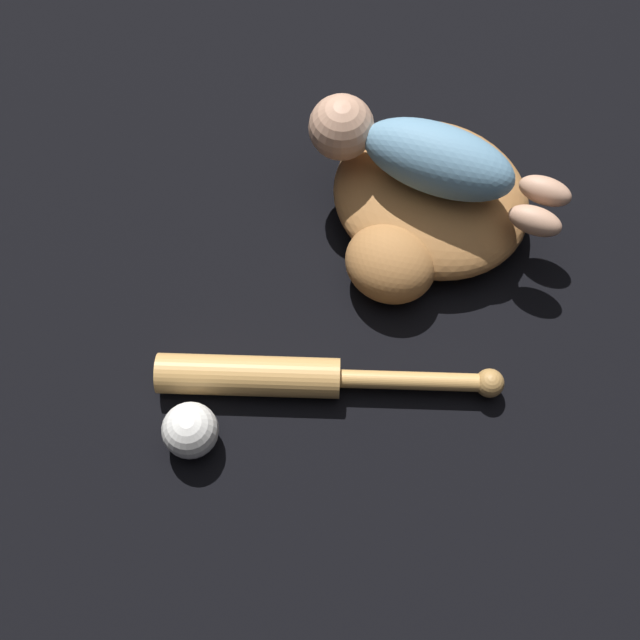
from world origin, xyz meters
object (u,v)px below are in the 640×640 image
(baseball_bat, at_px, (286,377))
(baby_figure, at_px, (420,154))
(baseball, at_px, (192,433))
(baseball_glove, at_px, (424,208))

(baseball_bat, bearing_deg, baby_figure, -76.49)
(baseball_bat, relative_size, baseball, 4.80)
(baby_figure, distance_m, baseball, 0.48)
(baseball_glove, relative_size, baby_figure, 0.99)
(baby_figure, height_order, baseball_bat, baby_figure)
(baby_figure, distance_m, baseball_bat, 0.35)
(baby_figure, xyz_separation_m, baseball_bat, (-0.08, 0.33, -0.11))
(baseball_glove, xyz_separation_m, baseball_bat, (-0.05, 0.32, -0.02))
(baseball_bat, bearing_deg, baseball, 80.38)
(baseball, bearing_deg, baseball_bat, -99.62)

